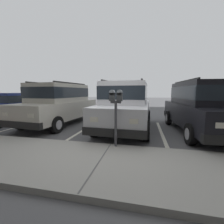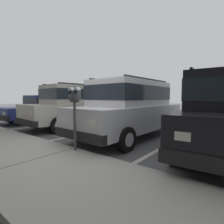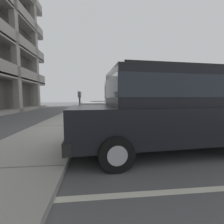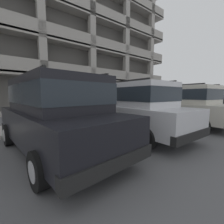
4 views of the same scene
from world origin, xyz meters
name	(u,v)px [view 3 (image 3 of 4)]	position (x,y,z in m)	size (l,w,h in m)	color
ground_plane	(89,129)	(0.00, 0.00, -0.05)	(80.00, 80.00, 0.10)	#565659
sidewalk	(59,127)	(0.00, 1.30, 0.06)	(40.00, 2.20, 0.12)	#9E9B93
parking_stall_lines	(115,122)	(1.59, -1.40, 0.00)	(12.84, 4.80, 0.01)	silver
silver_suv	(137,103)	(-0.15, -2.16, 1.09)	(2.13, 4.84, 2.03)	silver
red_sedan	(167,108)	(-3.09, -2.12, 1.09)	(2.26, 4.90, 2.03)	black
dark_hatchback	(128,101)	(3.19, -2.44, 1.09)	(2.29, 4.92, 2.03)	beige
blue_coupe	(121,104)	(6.20, -2.46, 0.82)	(1.92, 4.52, 1.54)	navy
parking_meter_near	(80,100)	(-0.17, 0.35, 1.26)	(0.35, 0.12, 1.53)	#47474C
fire_hydrant	(83,109)	(4.62, 0.65, 0.46)	(0.30, 0.30, 0.70)	red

